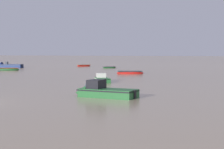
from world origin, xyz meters
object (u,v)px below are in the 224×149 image
motorboat_moored_4 (99,93)px  rowboat_moored_0 (8,69)px  rowboat_moored_5 (130,73)px  rowboat_moored_2 (109,68)px  motorboat_moored_2 (101,80)px  motorboat_moored_3 (6,66)px  rowboat_moored_4 (84,66)px

motorboat_moored_4 → rowboat_moored_0: bearing=-38.3°
rowboat_moored_0 → rowboat_moored_5: 26.75m
rowboat_moored_2 → motorboat_moored_4: (25.25, -48.29, 0.17)m
rowboat_moored_2 → motorboat_moored_4: 54.49m
motorboat_moored_2 → motorboat_moored_4: size_ratio=0.76×
motorboat_moored_3 → rowboat_moored_4: (11.19, 16.10, -0.15)m
motorboat_moored_3 → rowboat_moored_5: (36.30, -9.17, -0.12)m
motorboat_moored_3 → rowboat_moored_5: motorboat_moored_3 is taller
rowboat_moored_0 → motorboat_moored_3: 13.42m
motorboat_moored_3 → motorboat_moored_2: bearing=125.3°
motorboat_moored_4 → motorboat_moored_3: bearing=-39.7°
rowboat_moored_2 → motorboat_moored_2: 39.53m
rowboat_moored_0 → rowboat_moored_5: size_ratio=1.01×
motorboat_moored_3 → rowboat_moored_4: size_ratio=1.74×
rowboat_moored_2 → rowboat_moored_5: rowboat_moored_5 is taller
rowboat_moored_4 → rowboat_moored_5: 35.62m
rowboat_moored_2 → motorboat_moored_3: 24.24m
motorboat_moored_3 → rowboat_moored_5: size_ratio=1.50×
motorboat_moored_2 → rowboat_moored_5: bearing=-25.1°
rowboat_moored_0 → rowboat_moored_5: rowboat_moored_0 is taller
rowboat_moored_0 → rowboat_moored_4: rowboat_moored_0 is taller
rowboat_moored_0 → motorboat_moored_3: (-9.55, 9.42, 0.12)m
rowboat_moored_0 → motorboat_moored_3: motorboat_moored_3 is taller
rowboat_moored_4 → motorboat_moored_4: size_ratio=0.74×
rowboat_moored_4 → rowboat_moored_2: bearing=-93.1°
rowboat_moored_0 → motorboat_moored_3: bearing=104.9°
rowboat_moored_2 → motorboat_moored_2: (17.99, -35.19, 0.10)m
motorboat_moored_2 → rowboat_moored_4: motorboat_moored_2 is taller
rowboat_moored_0 → motorboat_moored_4: 48.22m
motorboat_moored_3 → rowboat_moored_4: motorboat_moored_3 is taller
rowboat_moored_2 → motorboat_moored_2: motorboat_moored_2 is taller
rowboat_moored_0 → rowboat_moored_4: bearing=55.8°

